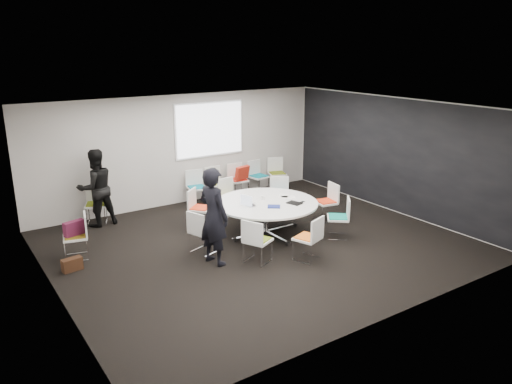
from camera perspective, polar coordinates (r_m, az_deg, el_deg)
room_shell at (r=10.03m, az=0.77°, el=1.55°), size 8.08×7.08×2.88m
conference_table at (r=10.80m, az=1.16°, el=-2.11°), size 2.23×2.23×0.73m
projection_screen at (r=13.18m, az=-5.29°, el=7.13°), size 1.90×0.03×1.35m
chair_ring_a at (r=11.83m, az=7.98°, el=-1.93°), size 0.52×0.53×0.88m
chair_ring_b at (r=12.23m, az=2.59°, el=-1.18°), size 0.64×0.64×0.88m
chair_ring_c at (r=12.13m, az=-2.95°, el=-1.33°), size 0.50×0.49×0.88m
chair_ring_d at (r=11.34m, az=-6.39°, el=-2.71°), size 0.64×0.64×0.88m
chair_ring_e at (r=9.99m, az=-6.06°, el=-5.42°), size 0.57×0.58×0.88m
chair_ring_f at (r=9.49m, az=0.15°, el=-6.52°), size 0.60×0.61×0.88m
chair_ring_g at (r=9.65m, az=5.95°, el=-6.21°), size 0.59×0.58×0.88m
chair_ring_h at (r=10.83m, az=9.37°, el=-3.76°), size 0.64×0.64×0.88m
chair_back_a at (r=12.96m, az=-6.78°, el=-0.23°), size 0.53×0.52×0.88m
chair_back_b at (r=13.28m, az=-4.57°, el=0.23°), size 0.47×0.45×0.88m
chair_back_c at (r=13.60m, az=-2.07°, el=0.68°), size 0.49×0.48×0.88m
chair_back_d at (r=13.96m, az=0.29°, el=1.11°), size 0.51×0.50×0.88m
chair_back_e at (r=14.29m, az=2.41°, el=1.46°), size 0.58×0.58×0.88m
chair_spare_left at (r=10.28m, az=-19.78°, el=-5.69°), size 0.54×0.55×0.88m
chair_person_back at (r=12.12m, az=-17.76°, el=-2.14°), size 0.60×0.59×0.88m
person_main at (r=9.27m, az=-4.87°, el=-2.79°), size 0.60×0.77×1.87m
person_back at (r=11.79m, az=-17.82°, el=0.45°), size 0.92×0.75×1.77m
laptop at (r=10.58m, az=-0.59°, el=-1.36°), size 0.23×0.34×0.03m
laptop_lid at (r=10.41m, az=-1.13°, el=-0.98°), size 0.11×0.29×0.22m
notebook_black at (r=10.67m, az=4.41°, el=-1.27°), size 0.30×0.35×0.02m
tablet_folio at (r=10.41m, az=2.06°, el=-1.67°), size 0.33×0.32×0.03m
papers_right at (r=11.20m, az=3.17°, el=-0.42°), size 0.36×0.36×0.00m
papers_front at (r=11.09m, az=3.72°, el=-0.59°), size 0.36×0.33×0.00m
cup at (r=10.90m, az=0.74°, el=-0.63°), size 0.08×0.08×0.09m
phone at (r=10.77m, az=5.28°, el=-1.14°), size 0.15×0.10×0.01m
maroon_bag at (r=10.16m, az=-20.06°, el=-3.90°), size 0.42×0.24×0.28m
brown_bag at (r=9.83m, az=-20.27°, el=-7.77°), size 0.38×0.21×0.24m
red_jacket at (r=13.31m, az=-1.58°, el=2.22°), size 0.47×0.26×0.36m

